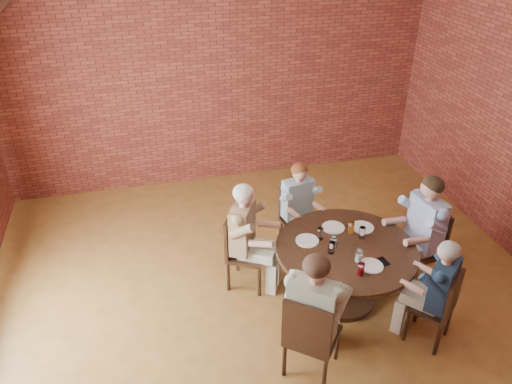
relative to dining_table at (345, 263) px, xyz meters
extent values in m
plane|color=olive|center=(-0.77, -0.23, -0.53)|extent=(7.00, 7.00, 0.00)
plane|color=brown|center=(-0.77, 3.27, 1.17)|extent=(7.00, 0.00, 7.00)
cylinder|color=#311D10|center=(0.00, 0.00, -0.50)|extent=(0.77, 0.77, 0.06)
cylinder|color=#311D10|center=(0.00, 0.00, -0.18)|extent=(0.22, 0.22, 0.64)
cylinder|color=#342012|center=(0.00, 0.00, 0.20)|extent=(1.55, 1.55, 0.05)
cube|color=#311D10|center=(0.96, 0.11, -0.10)|extent=(0.52, 0.52, 0.04)
cube|color=#311D10|center=(1.18, 0.14, 0.19)|extent=(0.09, 0.47, 0.53)
cylinder|color=#311D10|center=(0.74, 0.29, -0.32)|extent=(0.04, 0.04, 0.41)
cylinder|color=#311D10|center=(0.79, -0.11, -0.32)|extent=(0.04, 0.04, 0.41)
cylinder|color=#311D10|center=(1.14, 0.34, -0.32)|extent=(0.04, 0.04, 0.41)
cylinder|color=#311D10|center=(1.19, -0.07, -0.32)|extent=(0.04, 0.04, 0.41)
cube|color=#311D10|center=(-0.20, 1.02, -0.10)|extent=(0.46, 0.46, 0.04)
cube|color=#311D10|center=(-0.23, 1.19, 0.14)|extent=(0.39, 0.11, 0.45)
cylinder|color=#311D10|center=(-0.33, 0.82, -0.32)|extent=(0.04, 0.04, 0.41)
cylinder|color=#311D10|center=(0.00, 0.89, -0.32)|extent=(0.04, 0.04, 0.41)
cylinder|color=#311D10|center=(-0.39, 1.15, -0.32)|extent=(0.04, 0.04, 0.41)
cylinder|color=#311D10|center=(-0.06, 1.21, -0.32)|extent=(0.04, 0.04, 0.41)
cube|color=#311D10|center=(-0.98, 0.55, -0.10)|extent=(0.59, 0.59, 0.04)
cube|color=#311D10|center=(-1.15, 0.64, 0.17)|extent=(0.25, 0.40, 0.50)
cylinder|color=#311D10|center=(-0.90, 0.29, -0.32)|extent=(0.04, 0.04, 0.41)
cylinder|color=#311D10|center=(-0.72, 0.62, -0.32)|extent=(0.04, 0.04, 0.41)
cylinder|color=#311D10|center=(-1.23, 0.47, -0.32)|extent=(0.04, 0.04, 0.41)
cylinder|color=#311D10|center=(-1.05, 0.80, -0.32)|extent=(0.04, 0.04, 0.41)
cube|color=#311D10|center=(-0.67, -0.83, -0.10)|extent=(0.65, 0.65, 0.04)
cube|color=#311D10|center=(-0.81, -0.99, 0.19)|extent=(0.39, 0.32, 0.53)
cylinder|color=#311D10|center=(-0.39, -0.80, -0.32)|extent=(0.04, 0.04, 0.41)
cylinder|color=#311D10|center=(-0.70, -0.55, -0.32)|extent=(0.04, 0.04, 0.41)
cylinder|color=#311D10|center=(-0.64, -1.11, -0.32)|extent=(0.04, 0.04, 0.41)
cylinder|color=#311D10|center=(-0.96, -0.86, -0.32)|extent=(0.04, 0.04, 0.41)
cube|color=#311D10|center=(0.64, -0.77, -0.10)|extent=(0.55, 0.55, 0.04)
cube|color=#311D10|center=(0.75, -0.90, 0.14)|extent=(0.33, 0.28, 0.44)
cylinder|color=#311D10|center=(0.66, -0.54, -0.32)|extent=(0.04, 0.04, 0.41)
cylinder|color=#311D10|center=(0.40, -0.75, -0.32)|extent=(0.04, 0.04, 0.41)
cylinder|color=#311D10|center=(0.87, -0.79, -0.32)|extent=(0.04, 0.04, 0.41)
cylinder|color=#311D10|center=(0.61, -1.00, -0.32)|extent=(0.04, 0.04, 0.41)
cylinder|color=white|center=(0.32, 0.30, 0.23)|extent=(0.26, 0.26, 0.01)
cylinder|color=white|center=(0.00, 0.38, 0.23)|extent=(0.26, 0.26, 0.01)
cylinder|color=white|center=(-0.38, 0.21, 0.23)|extent=(0.26, 0.26, 0.01)
cylinder|color=white|center=(0.11, -0.37, 0.23)|extent=(0.26, 0.26, 0.01)
cylinder|color=white|center=(0.23, 0.12, 0.29)|extent=(0.07, 0.07, 0.14)
cylinder|color=white|center=(0.15, 0.24, 0.29)|extent=(0.07, 0.07, 0.14)
cylinder|color=white|center=(-0.23, 0.22, 0.29)|extent=(0.07, 0.07, 0.14)
cylinder|color=white|center=(-0.14, 0.05, 0.29)|extent=(0.07, 0.07, 0.14)
cylinder|color=white|center=(-0.20, -0.05, 0.29)|extent=(0.07, 0.07, 0.14)
cylinder|color=white|center=(-0.05, -0.46, 0.29)|extent=(0.07, 0.07, 0.14)
cylinder|color=white|center=(0.02, -0.25, 0.29)|extent=(0.07, 0.07, 0.14)
cube|color=black|center=(0.28, -0.33, 0.23)|extent=(0.09, 0.15, 0.01)
camera|label=1|loc=(-2.04, -3.98, 3.52)|focal=35.00mm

